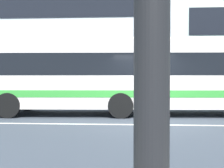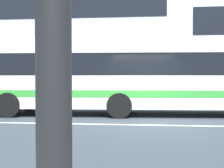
# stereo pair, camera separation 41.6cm
# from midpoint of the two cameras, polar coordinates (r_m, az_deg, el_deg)

# --- Properties ---
(ground_plane) EXTENTS (160.00, 160.00, 0.00)m
(ground_plane) POSITION_cam_midpoint_polar(r_m,az_deg,el_deg) (9.42, 8.38, -8.47)
(ground_plane) COLOR #383F49
(lane_centre_line) EXTENTS (60.00, 0.16, 0.01)m
(lane_centre_line) POSITION_cam_midpoint_polar(r_m,az_deg,el_deg) (9.42, 8.38, -8.45)
(lane_centre_line) COLOR silver
(lane_centre_line) RESTS_ON ground_plane
(apartment_block_left) EXTENTS (19.61, 10.97, 11.95)m
(apartment_block_left) POSITION_cam_midpoint_polar(r_m,az_deg,el_deg) (25.57, -10.49, 11.26)
(apartment_block_left) COLOR silver
(apartment_block_left) RESTS_ON ground_plane
(transit_bus) EXTENTS (12.58, 3.08, 3.21)m
(transit_bus) POSITION_cam_midpoint_polar(r_m,az_deg,el_deg) (11.91, 6.47, 2.18)
(transit_bus) COLOR silver
(transit_bus) RESTS_ON ground_plane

